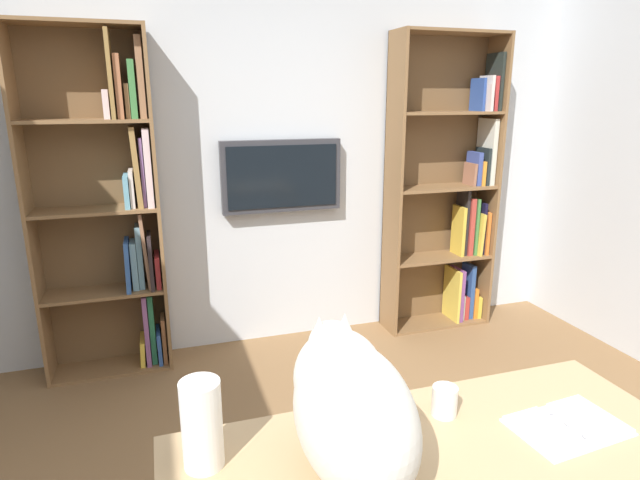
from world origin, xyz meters
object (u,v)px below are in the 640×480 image
at_px(paper_towel_roll, 202,424).
at_px(coffee_mug, 445,401).
at_px(bookshelf_left, 451,196).
at_px(wall_mounted_tv, 281,176).
at_px(open_binder, 567,426).
at_px(cat, 349,403).
at_px(bookshelf_right, 112,210).

bearing_deg(paper_towel_roll, coffee_mug, -179.47).
bearing_deg(bookshelf_left, wall_mounted_tv, -3.58).
bearing_deg(open_binder, coffee_mug, -28.92).
bearing_deg(coffee_mug, cat, 20.41).
height_order(wall_mounted_tv, paper_towel_roll, wall_mounted_tv).
bearing_deg(wall_mounted_tv, bookshelf_right, 4.33).
bearing_deg(paper_towel_roll, bookshelf_right, -81.23).
height_order(bookshelf_left, paper_towel_roll, bookshelf_left).
bearing_deg(coffee_mug, bookshelf_right, -63.17).
distance_m(cat, open_binder, 0.72).
bearing_deg(bookshelf_left, cat, 53.53).
height_order(wall_mounted_tv, cat, wall_mounted_tv).
relative_size(open_binder, paper_towel_roll, 1.38).
xyz_separation_m(bookshelf_left, coffee_mug, (1.30, 2.13, -0.20)).
bearing_deg(coffee_mug, bookshelf_left, -121.40).
distance_m(wall_mounted_tv, cat, 2.39).
height_order(cat, coffee_mug, cat).
relative_size(cat, paper_towel_roll, 2.48).
height_order(bookshelf_left, wall_mounted_tv, bookshelf_left).
relative_size(bookshelf_left, cat, 3.47).
height_order(paper_towel_roll, coffee_mug, paper_towel_roll).
bearing_deg(cat, open_binder, 177.00).
distance_m(bookshelf_right, cat, 2.37).
bearing_deg(bookshelf_right, wall_mounted_tv, -175.67).
distance_m(bookshelf_right, paper_towel_roll, 2.16).
height_order(bookshelf_left, coffee_mug, bookshelf_left).
bearing_deg(coffee_mug, open_binder, 151.08).
relative_size(cat, coffee_mug, 6.50).
xyz_separation_m(wall_mounted_tv, coffee_mug, (0.02, 2.21, -0.40)).
bearing_deg(wall_mounted_tv, cat, 80.49).
bearing_deg(wall_mounted_tv, coffee_mug, 89.58).
bearing_deg(bookshelf_left, paper_towel_roll, 46.23).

